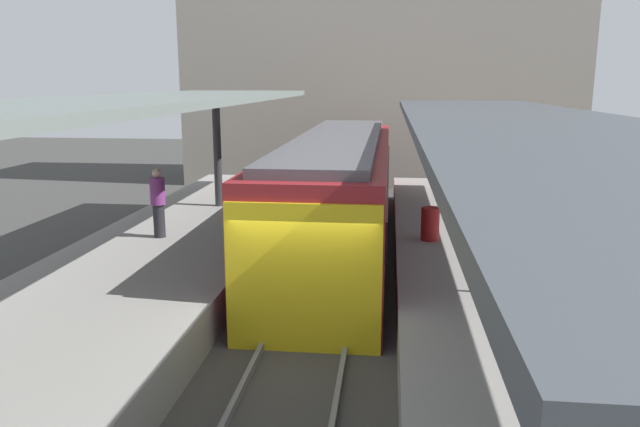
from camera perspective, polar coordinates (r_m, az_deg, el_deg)
The scene contains 13 objects.
ground_plane at distance 11.39m, azimuth -1.11°, elevation -12.37°, with size 80.00×80.00×0.00m, color #383835.
platform_left at distance 12.26m, azimuth -19.22°, elevation -8.73°, with size 4.40×28.00×1.00m, color gray.
platform_right at distance 11.37m, azimuth 18.57°, elevation -10.35°, with size 4.40×28.00×1.00m, color gray.
track_ballast at distance 11.35m, azimuth -1.11°, elevation -11.91°, with size 3.20×28.00×0.20m, color #423F3D.
rail_near_side at distance 11.39m, azimuth -4.77°, elevation -10.92°, with size 0.08×28.00×0.14m, color slate.
rail_far_side at distance 11.22m, azimuth 2.61°, elevation -11.28°, with size 0.08×28.00×0.14m, color slate.
commuter_train at distance 17.07m, azimuth 1.75°, elevation 2.04°, with size 2.78×14.29×3.10m.
canopy_left at distance 12.78m, azimuth -17.71°, elevation 9.74°, with size 4.18×21.00×3.44m.
canopy_right at distance 11.94m, azimuth 18.34°, elevation 7.99°, with size 4.18×21.00×3.10m.
platform_sign at distance 11.12m, azimuth 15.41°, elevation 0.80°, with size 0.90×0.08×2.21m.
litter_bin at distance 14.89m, azimuth 10.26°, elevation -0.95°, with size 0.44×0.44×0.80m, color maroon.
passenger_near_bench at distance 15.34m, azimuth -14.90°, elevation 1.05°, with size 0.36×0.36×1.70m.
station_building_backdrop at distance 30.28m, azimuth 5.68°, elevation 13.58°, with size 18.00×6.00×11.00m, color #A89E8E.
Camera 1 is at (1.39, -10.27, 4.73)m, focal length 34.21 mm.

